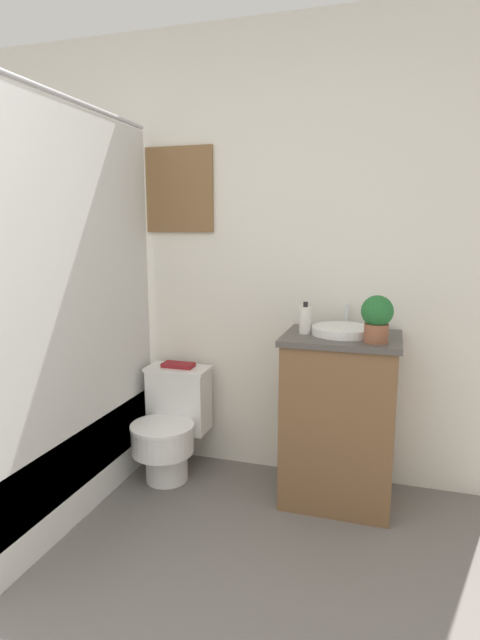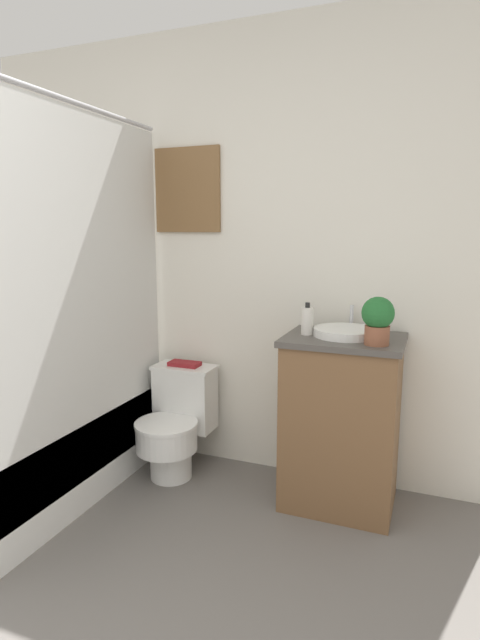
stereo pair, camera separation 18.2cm
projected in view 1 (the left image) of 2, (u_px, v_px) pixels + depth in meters
The scene contains 8 objects.
wall_back at pixel (216, 255), 2.90m from camera, with size 3.12×0.07×2.50m.
shower_area at pixel (39, 450), 2.58m from camera, with size 0.66×1.44×1.98m.
toilet at pixel (171, 424), 2.86m from camera, with size 0.36×0.51×0.61m.
vanity at pixel (339, 418), 2.57m from camera, with size 0.58×0.46×0.88m.
sink at pixel (343, 330), 2.51m from camera, with size 0.31×0.35×0.13m.
soap_bottle at pixel (305, 320), 2.52m from camera, with size 0.06×0.06×0.16m.
potted_plant at pixel (377, 317), 2.32m from camera, with size 0.15×0.15×0.22m.
book_on_tank at pixel (178, 365), 2.91m from camera, with size 0.18×0.10×0.02m.
Camera 1 is at (0.99, -0.35, 1.40)m, focal length 28.00 mm.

